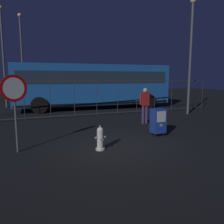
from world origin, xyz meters
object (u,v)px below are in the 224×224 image
object	(u,v)px
street_light_near_right	(191,48)
bus_near	(93,84)
street_light_near_left	(3,50)
pedestrian	(145,103)
street_light_far_left	(22,52)
newspaper_box_primary	(158,121)
stop_sign	(14,97)
fire_hydrant	(100,138)

from	to	relation	value
street_light_near_right	bus_near	bearing A→B (deg)	134.32
street_light_near_left	street_light_near_right	xyz separation A→B (m)	(10.09, -7.49, -0.26)
pedestrian	street_light_far_left	size ratio (longest dim) A/B	0.23
pedestrian	newspaper_box_primary	bearing A→B (deg)	-108.43
newspaper_box_primary	street_light_far_left	world-z (taller)	street_light_far_left
street_light_near_right	newspaper_box_primary	bearing A→B (deg)	-140.96
bus_near	street_light_near_left	distance (m)	6.82
newspaper_box_primary	bus_near	world-z (taller)	bus_near
pedestrian	street_light_near_right	distance (m)	5.04
street_light_near_left	street_light_near_right	distance (m)	12.57
newspaper_box_primary	stop_sign	distance (m)	4.94
stop_sign	street_light_near_left	distance (m)	11.55
newspaper_box_primary	bus_near	distance (m)	8.32
newspaper_box_primary	bus_near	bearing A→B (deg)	88.91
fire_hydrant	newspaper_box_primary	distance (m)	2.68
street_light_near_right	street_light_far_left	distance (m)	13.41
bus_near	street_light_far_left	world-z (taller)	street_light_far_left
stop_sign	street_light_near_right	distance (m)	10.38
stop_sign	bus_near	xyz separation A→B (m)	(4.99, 8.30, 0.11)
street_light_near_right	stop_sign	bearing A→B (deg)	-158.16
stop_sign	street_light_far_left	bearing A→B (deg)	87.46
bus_near	street_light_near_right	world-z (taller)	street_light_near_right
bus_near	street_light_near_right	bearing A→B (deg)	-42.45
fire_hydrant	stop_sign	bearing A→B (deg)	162.52
pedestrian	street_light_near_left	bearing A→B (deg)	124.72
fire_hydrant	stop_sign	xyz separation A→B (m)	(-2.28, 0.72, 1.25)
fire_hydrant	newspaper_box_primary	bearing A→B (deg)	17.01
fire_hydrant	stop_sign	size ratio (longest dim) A/B	0.33
pedestrian	bus_near	xyz separation A→B (m)	(-0.57, 6.05, 0.76)
stop_sign	street_light_far_left	distance (m)	14.14
pedestrian	fire_hydrant	bearing A→B (deg)	-137.83
street_light_near_left	street_light_near_right	world-z (taller)	street_light_near_left
street_light_near_left	bus_near	bearing A→B (deg)	-27.58
newspaper_box_primary	bus_near	xyz separation A→B (m)	(0.16, 8.24, 1.14)
stop_sign	street_light_near_right	xyz separation A→B (m)	(9.41, 3.77, 2.22)
fire_hydrant	newspaper_box_primary	world-z (taller)	newspaper_box_primary
fire_hydrant	street_light_far_left	distance (m)	15.20
fire_hydrant	bus_near	size ratio (longest dim) A/B	0.07
street_light_near_left	street_light_near_right	bearing A→B (deg)	-36.58
pedestrian	street_light_near_left	world-z (taller)	street_light_near_left
newspaper_box_primary	pedestrian	size ratio (longest dim) A/B	0.61
pedestrian	street_light_near_left	distance (m)	11.40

